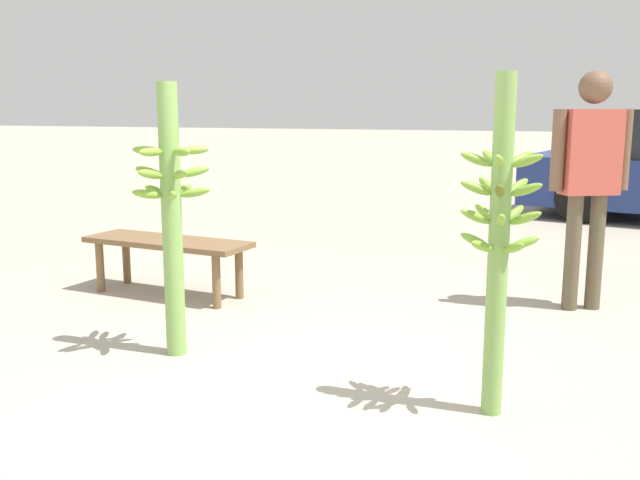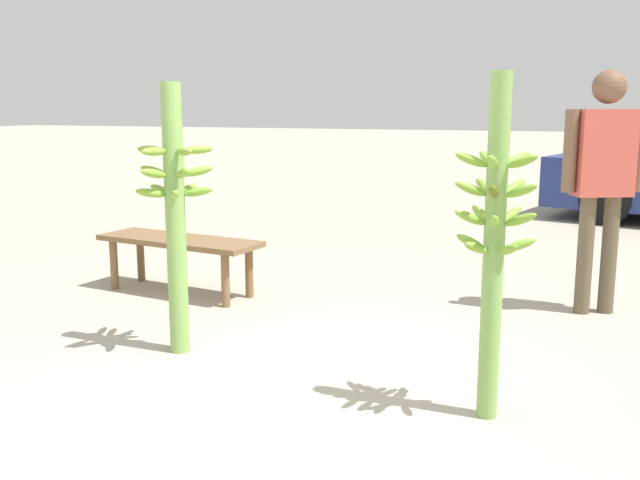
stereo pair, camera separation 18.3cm
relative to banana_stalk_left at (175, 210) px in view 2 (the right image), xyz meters
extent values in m
plane|color=#A89E8C|center=(0.88, -0.40, -0.82)|extent=(80.00, 80.00, 0.00)
cylinder|color=#7AA851|center=(0.00, 0.00, -0.06)|extent=(0.11, 0.11, 1.52)
ellipsoid|color=#75A333|center=(-0.03, -0.13, 0.33)|extent=(0.08, 0.18, 0.05)
ellipsoid|color=#75A333|center=(0.12, -0.07, 0.33)|extent=(0.17, 0.13, 0.05)
ellipsoid|color=#75A333|center=(0.10, 0.09, 0.33)|extent=(0.16, 0.15, 0.05)
ellipsoid|color=#75A333|center=(-0.05, 0.12, 0.33)|extent=(0.11, 0.17, 0.05)
ellipsoid|color=#75A333|center=(-0.14, -0.01, 0.33)|extent=(0.17, 0.06, 0.05)
ellipsoid|color=#75A333|center=(-0.04, -0.13, 0.21)|extent=(0.10, 0.18, 0.08)
ellipsoid|color=#75A333|center=(0.11, -0.08, 0.21)|extent=(0.17, 0.14, 0.08)
ellipsoid|color=#75A333|center=(0.11, 0.08, 0.21)|extent=(0.17, 0.14, 0.08)
ellipsoid|color=#75A333|center=(-0.04, 0.13, 0.21)|extent=(0.10, 0.18, 0.08)
ellipsoid|color=#75A333|center=(-0.13, 0.00, 0.21)|extent=(0.18, 0.05, 0.08)
ellipsoid|color=#75A333|center=(0.13, 0.04, 0.10)|extent=(0.18, 0.10, 0.08)
ellipsoid|color=#75A333|center=(0.00, 0.13, 0.10)|extent=(0.05, 0.18, 0.08)
ellipsoid|color=#75A333|center=(-0.13, 0.04, 0.10)|extent=(0.18, 0.10, 0.08)
ellipsoid|color=#75A333|center=(-0.08, -0.11, 0.10)|extent=(0.14, 0.17, 0.08)
ellipsoid|color=#75A333|center=(0.08, -0.11, 0.10)|extent=(0.14, 0.17, 0.08)
cylinder|color=#7AA851|center=(1.78, -0.22, -0.05)|extent=(0.09, 0.09, 1.54)
ellipsoid|color=#75A333|center=(1.85, -0.13, 0.34)|extent=(0.12, 0.14, 0.09)
ellipsoid|color=#75A333|center=(1.72, -0.13, 0.34)|extent=(0.12, 0.15, 0.09)
ellipsoid|color=#75A333|center=(1.68, -0.25, 0.34)|extent=(0.16, 0.08, 0.09)
ellipsoid|color=#75A333|center=(1.78, -0.33, 0.34)|extent=(0.05, 0.15, 0.09)
ellipsoid|color=#75A333|center=(1.89, -0.26, 0.34)|extent=(0.16, 0.09, 0.09)
ellipsoid|color=#75A333|center=(1.68, -0.26, 0.22)|extent=(0.16, 0.09, 0.09)
ellipsoid|color=#545914|center=(1.79, -0.33, 0.22)|extent=(0.05, 0.15, 0.09)
ellipsoid|color=#75A333|center=(1.89, -0.25, 0.22)|extent=(0.16, 0.08, 0.09)
ellipsoid|color=#75A333|center=(1.85, -0.13, 0.22)|extent=(0.12, 0.15, 0.09)
ellipsoid|color=#75A333|center=(1.72, -0.13, 0.22)|extent=(0.12, 0.14, 0.09)
ellipsoid|color=#75A333|center=(1.89, -0.24, 0.09)|extent=(0.15, 0.07, 0.09)
ellipsoid|color=#75A333|center=(1.84, -0.12, 0.09)|extent=(0.11, 0.15, 0.09)
ellipsoid|color=#75A333|center=(1.71, -0.14, 0.09)|extent=(0.13, 0.14, 0.09)
ellipsoid|color=#75A333|center=(1.69, -0.27, 0.09)|extent=(0.15, 0.10, 0.09)
ellipsoid|color=#75A333|center=(1.80, -0.33, 0.09)|extent=(0.06, 0.15, 0.09)
ellipsoid|color=#75A333|center=(1.89, -0.18, -0.03)|extent=(0.16, 0.09, 0.09)
ellipsoid|color=#75A333|center=(1.78, -0.11, -0.03)|extent=(0.05, 0.15, 0.09)
ellipsoid|color=#75A333|center=(1.68, -0.19, -0.03)|extent=(0.16, 0.08, 0.09)
ellipsoid|color=#75A333|center=(1.72, -0.31, -0.03)|extent=(0.12, 0.15, 0.09)
ellipsoid|color=#75A333|center=(1.86, -0.31, -0.03)|extent=(0.13, 0.14, 0.09)
cylinder|color=brown|center=(2.26, 1.78, -0.42)|extent=(0.14, 0.14, 0.80)
cylinder|color=brown|center=(2.11, 1.71, -0.42)|extent=(0.14, 0.14, 0.80)
cube|color=#BF4C3F|center=(2.19, 1.75, 0.27)|extent=(0.41, 0.32, 0.57)
cylinder|color=brown|center=(2.39, 1.85, 0.28)|extent=(0.12, 0.12, 0.54)
cylinder|color=brown|center=(1.98, 1.64, 0.28)|extent=(0.12, 0.12, 0.54)
sphere|color=brown|center=(2.19, 1.75, 0.69)|extent=(0.22, 0.22, 0.22)
cube|color=brown|center=(-0.73, 1.12, -0.42)|extent=(1.33, 0.55, 0.04)
cylinder|color=brown|center=(-1.23, 1.32, -0.63)|extent=(0.06, 0.06, 0.38)
cylinder|color=brown|center=(-0.18, 1.20, -0.63)|extent=(0.06, 0.06, 0.38)
cylinder|color=brown|center=(-1.27, 1.03, -0.63)|extent=(0.06, 0.06, 0.38)
cylinder|color=brown|center=(-0.22, 0.91, -0.63)|extent=(0.06, 0.06, 0.38)
cylinder|color=black|center=(2.20, 5.76, -0.52)|extent=(0.63, 0.33, 0.60)
cylinder|color=black|center=(2.56, 7.28, -0.52)|extent=(0.63, 0.33, 0.60)
camera|label=1|loc=(2.07, -3.39, 0.57)|focal=40.00mm
camera|label=2|loc=(2.24, -3.33, 0.57)|focal=40.00mm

